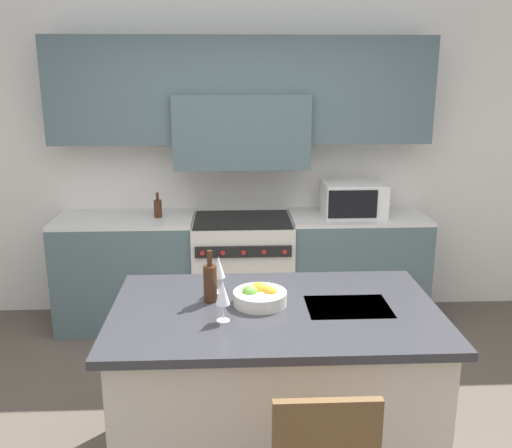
{
  "coord_description": "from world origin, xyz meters",
  "views": [
    {
      "loc": [
        -0.1,
        -2.82,
        2.15
      ],
      "look_at": [
        0.07,
        0.73,
        1.18
      ],
      "focal_mm": 40.0,
      "sensor_mm": 36.0,
      "label": 1
    }
  ],
  "objects_px": {
    "range_stove": "(243,271)",
    "wine_glass_near": "(223,294)",
    "wine_glass_far": "(219,268)",
    "fruit_bowl": "(260,296)",
    "microwave": "(353,199)",
    "wine_bottle": "(210,282)",
    "oil_bottle_on_counter": "(158,208)"
  },
  "relations": [
    {
      "from": "wine_glass_far",
      "to": "fruit_bowl",
      "type": "bearing_deg",
      "value": -37.38
    },
    {
      "from": "oil_bottle_on_counter",
      "to": "range_stove",
      "type": "bearing_deg",
      "value": -1.51
    },
    {
      "from": "range_stove",
      "to": "microwave",
      "type": "height_order",
      "value": "microwave"
    },
    {
      "from": "range_stove",
      "to": "oil_bottle_on_counter",
      "type": "relative_size",
      "value": 4.43
    },
    {
      "from": "range_stove",
      "to": "microwave",
      "type": "relative_size",
      "value": 1.82
    },
    {
      "from": "range_stove",
      "to": "wine_glass_near",
      "type": "bearing_deg",
      "value": -94.09
    },
    {
      "from": "oil_bottle_on_counter",
      "to": "microwave",
      "type": "bearing_deg",
      "value": 0.0
    },
    {
      "from": "wine_glass_near",
      "to": "wine_glass_far",
      "type": "xyz_separation_m",
      "value": [
        -0.03,
        0.38,
        0.0
      ]
    },
    {
      "from": "wine_glass_near",
      "to": "oil_bottle_on_counter",
      "type": "height_order",
      "value": "oil_bottle_on_counter"
    },
    {
      "from": "fruit_bowl",
      "to": "oil_bottle_on_counter",
      "type": "bearing_deg",
      "value": 112.78
    },
    {
      "from": "microwave",
      "to": "wine_glass_near",
      "type": "distance_m",
      "value": 2.27
    },
    {
      "from": "wine_glass_far",
      "to": "fruit_bowl",
      "type": "relative_size",
      "value": 0.75
    },
    {
      "from": "range_stove",
      "to": "wine_glass_near",
      "type": "height_order",
      "value": "wine_glass_near"
    },
    {
      "from": "wine_glass_near",
      "to": "wine_glass_far",
      "type": "distance_m",
      "value": 0.38
    },
    {
      "from": "range_stove",
      "to": "oil_bottle_on_counter",
      "type": "height_order",
      "value": "oil_bottle_on_counter"
    },
    {
      "from": "range_stove",
      "to": "wine_glass_near",
      "type": "distance_m",
      "value": 2.08
    },
    {
      "from": "microwave",
      "to": "fruit_bowl",
      "type": "xyz_separation_m",
      "value": [
        -0.88,
        -1.79,
        -0.12
      ]
    },
    {
      "from": "range_stove",
      "to": "fruit_bowl",
      "type": "xyz_separation_m",
      "value": [
        0.05,
        -1.77,
        0.5
      ]
    },
    {
      "from": "microwave",
      "to": "wine_glass_far",
      "type": "xyz_separation_m",
      "value": [
        -1.1,
        -1.62,
        -0.02
      ]
    },
    {
      "from": "microwave",
      "to": "range_stove",
      "type": "bearing_deg",
      "value": -178.86
    },
    {
      "from": "wine_glass_near",
      "to": "wine_glass_far",
      "type": "height_order",
      "value": "same"
    },
    {
      "from": "range_stove",
      "to": "wine_glass_far",
      "type": "height_order",
      "value": "wine_glass_far"
    },
    {
      "from": "range_stove",
      "to": "wine_bottle",
      "type": "distance_m",
      "value": 1.83
    },
    {
      "from": "microwave",
      "to": "fruit_bowl",
      "type": "distance_m",
      "value": 2.0
    },
    {
      "from": "range_stove",
      "to": "wine_glass_far",
      "type": "distance_m",
      "value": 1.73
    },
    {
      "from": "fruit_bowl",
      "to": "microwave",
      "type": "bearing_deg",
      "value": 63.76
    },
    {
      "from": "range_stove",
      "to": "wine_glass_far",
      "type": "relative_size",
      "value": 4.31
    },
    {
      "from": "wine_bottle",
      "to": "oil_bottle_on_counter",
      "type": "bearing_deg",
      "value": 105.66
    },
    {
      "from": "wine_bottle",
      "to": "fruit_bowl",
      "type": "distance_m",
      "value": 0.28
    },
    {
      "from": "wine_glass_near",
      "to": "fruit_bowl",
      "type": "height_order",
      "value": "wine_glass_near"
    },
    {
      "from": "microwave",
      "to": "wine_glass_near",
      "type": "relative_size",
      "value": 2.37
    },
    {
      "from": "wine_glass_far",
      "to": "fruit_bowl",
      "type": "height_order",
      "value": "wine_glass_far"
    }
  ]
}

